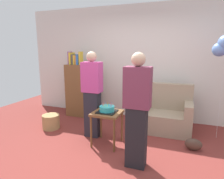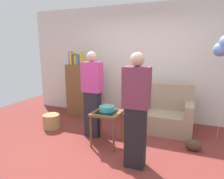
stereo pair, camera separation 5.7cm
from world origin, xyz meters
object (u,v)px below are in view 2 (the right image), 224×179
object	(u,v)px
birthday_cake	(107,109)
person_holding_cake	(136,111)
person_blowing_candles	(92,94)
handbag	(193,145)
side_table	(107,117)
couch	(164,114)
bookshelf	(83,89)
wicker_basket	(52,121)

from	to	relation	value
birthday_cake	person_holding_cake	size ratio (longest dim) A/B	0.20
person_blowing_candles	handbag	distance (m)	1.97
side_table	birthday_cake	xyz separation A→B (m)	(0.00, 0.00, 0.14)
birthday_cake	person_holding_cake	xyz separation A→B (m)	(0.63, -0.47, 0.18)
couch	handbag	size ratio (longest dim) A/B	3.93
couch	handbag	xyz separation A→B (m)	(0.57, -0.72, -0.24)
bookshelf	person_blowing_candles	world-z (taller)	person_blowing_candles
birthday_cake	person_holding_cake	bearing A→B (deg)	-36.51
person_blowing_candles	person_holding_cake	xyz separation A→B (m)	(1.03, -0.70, 0.00)
couch	person_blowing_candles	size ratio (longest dim) A/B	0.67
birthday_cake	person_blowing_candles	xyz separation A→B (m)	(-0.39, 0.24, 0.18)
bookshelf	birthday_cake	world-z (taller)	bookshelf
person_holding_cake	bookshelf	bearing A→B (deg)	-45.83
handbag	person_holding_cake	bearing A→B (deg)	-136.18
birthday_cake	bookshelf	bearing A→B (deg)	133.15
person_holding_cake	wicker_basket	distance (m)	2.26
birthday_cake	person_blowing_candles	distance (m)	0.49
birthday_cake	handbag	xyz separation A→B (m)	(1.44, 0.30, -0.55)
birthday_cake	handbag	size ratio (longest dim) A/B	1.14
couch	person_holding_cake	distance (m)	1.59
side_table	handbag	distance (m)	1.52
birthday_cake	handbag	world-z (taller)	birthday_cake
side_table	handbag	world-z (taller)	side_table
couch	side_table	world-z (taller)	couch
wicker_basket	couch	bearing A→B (deg)	18.71
side_table	person_holding_cake	size ratio (longest dim) A/B	0.37
bookshelf	wicker_basket	xyz separation A→B (m)	(-0.23, -0.99, -0.53)
couch	wicker_basket	size ratio (longest dim) A/B	3.06
wicker_basket	side_table	bearing A→B (deg)	-10.19
person_holding_cake	handbag	world-z (taller)	person_holding_cake
person_blowing_candles	birthday_cake	bearing A→B (deg)	-40.82
side_table	handbag	bearing A→B (deg)	11.82
birthday_cake	wicker_basket	size ratio (longest dim) A/B	0.89
bookshelf	person_blowing_candles	xyz separation A→B (m)	(0.77, -1.01, 0.15)
bookshelf	person_blowing_candles	bearing A→B (deg)	-52.53
birthday_cake	handbag	bearing A→B (deg)	11.82
side_table	handbag	xyz separation A→B (m)	(1.44, 0.30, -0.41)
person_blowing_candles	wicker_basket	size ratio (longest dim) A/B	4.53
couch	side_table	distance (m)	1.35
bookshelf	wicker_basket	size ratio (longest dim) A/B	4.49
birthday_cake	person_blowing_candles	world-z (taller)	person_blowing_candles
person_blowing_candles	wicker_basket	world-z (taller)	person_blowing_candles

